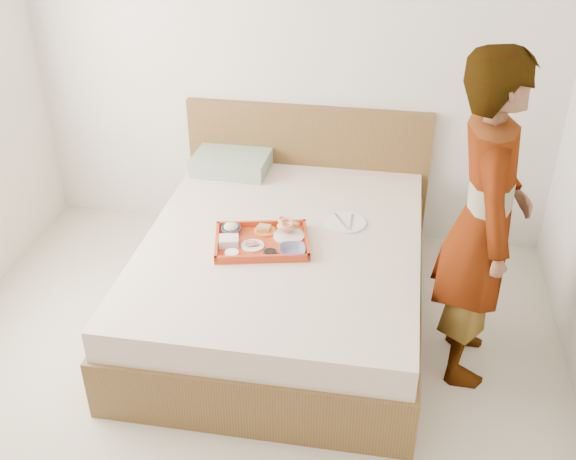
# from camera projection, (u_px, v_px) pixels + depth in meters

# --- Properties ---
(ground) EXTENTS (3.50, 4.00, 0.01)m
(ground) POSITION_uv_depth(u_px,v_px,m) (221.00, 435.00, 3.32)
(ground) COLOR beige
(ground) RESTS_ON ground
(wall_back) EXTENTS (3.50, 0.01, 2.60)m
(wall_back) POSITION_uv_depth(u_px,v_px,m) (290.00, 51.00, 4.32)
(wall_back) COLOR silver
(wall_back) RESTS_ON ground
(bed) EXTENTS (1.65, 2.00, 0.53)m
(bed) POSITION_uv_depth(u_px,v_px,m) (283.00, 276.00, 4.00)
(bed) COLOR brown
(bed) RESTS_ON ground
(headboard) EXTENTS (1.65, 0.06, 0.95)m
(headboard) POSITION_uv_depth(u_px,v_px,m) (307.00, 171.00, 4.71)
(headboard) COLOR brown
(headboard) RESTS_ON ground
(pillow) EXTENTS (0.51, 0.36, 0.12)m
(pillow) POSITION_uv_depth(u_px,v_px,m) (231.00, 163.00, 4.56)
(pillow) COLOR #96B192
(pillow) RESTS_ON bed
(tray) EXTENTS (0.58, 0.48, 0.05)m
(tray) POSITION_uv_depth(u_px,v_px,m) (262.00, 241.00, 3.79)
(tray) COLOR #B73B16
(tray) RESTS_ON bed
(prawn_plate) EXTENTS (0.21, 0.21, 0.01)m
(prawn_plate) POSITION_uv_depth(u_px,v_px,m) (289.00, 236.00, 3.85)
(prawn_plate) COLOR white
(prawn_plate) RESTS_ON tray
(navy_bowl_big) EXTENTS (0.17, 0.17, 0.04)m
(navy_bowl_big) POSITION_uv_depth(u_px,v_px,m) (292.00, 251.00, 3.70)
(navy_bowl_big) COLOR #181D43
(navy_bowl_big) RESTS_ON tray
(sauce_dish) EXTENTS (0.09, 0.09, 0.03)m
(sauce_dish) POSITION_uv_depth(u_px,v_px,m) (270.00, 254.00, 3.68)
(sauce_dish) COLOR black
(sauce_dish) RESTS_ON tray
(meat_plate) EXTENTS (0.15, 0.15, 0.01)m
(meat_plate) POSITION_uv_depth(u_px,v_px,m) (253.00, 246.00, 3.76)
(meat_plate) COLOR white
(meat_plate) RESTS_ON tray
(bread_plate) EXTENTS (0.15, 0.15, 0.01)m
(bread_plate) POSITION_uv_depth(u_px,v_px,m) (265.00, 231.00, 3.90)
(bread_plate) COLOR orange
(bread_plate) RESTS_ON tray
(salad_bowl) EXTENTS (0.14, 0.14, 0.04)m
(salad_bowl) POSITION_uv_depth(u_px,v_px,m) (231.00, 230.00, 3.88)
(salad_bowl) COLOR #181D43
(salad_bowl) RESTS_ON tray
(plastic_tub) EXTENTS (0.12, 0.11, 0.05)m
(plastic_tub) POSITION_uv_depth(u_px,v_px,m) (229.00, 241.00, 3.77)
(plastic_tub) COLOR silver
(plastic_tub) RESTS_ON tray
(cheese_round) EXTENTS (0.09, 0.09, 0.03)m
(cheese_round) POSITION_uv_depth(u_px,v_px,m) (232.00, 254.00, 3.68)
(cheese_round) COLOR white
(cheese_round) RESTS_ON tray
(dinner_plate) EXTENTS (0.28, 0.28, 0.01)m
(dinner_plate) POSITION_uv_depth(u_px,v_px,m) (346.00, 223.00, 4.00)
(dinner_plate) COLOR white
(dinner_plate) RESTS_ON bed
(person) EXTENTS (0.43, 0.65, 1.76)m
(person) POSITION_uv_depth(u_px,v_px,m) (484.00, 223.00, 3.32)
(person) COLOR silver
(person) RESTS_ON ground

